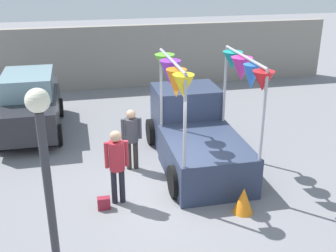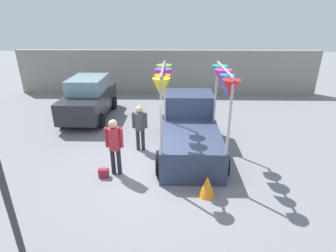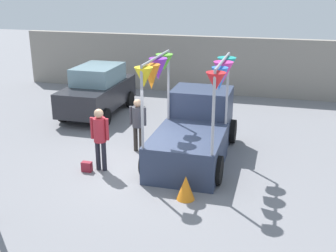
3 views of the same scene
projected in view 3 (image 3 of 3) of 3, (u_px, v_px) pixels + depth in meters
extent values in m
plane|color=slate|center=(149.00, 171.00, 11.61)|extent=(60.00, 60.00, 0.00)
cube|color=#2D3851|center=(187.00, 152.00, 11.58)|extent=(1.90, 2.60, 1.00)
cube|color=#2D3851|center=(201.00, 117.00, 13.27)|extent=(1.80, 1.40, 1.80)
cube|color=#8CB2C6|center=(202.00, 103.00, 13.12)|extent=(1.76, 1.37, 0.60)
cylinder|color=black|center=(175.00, 126.00, 13.99)|extent=(0.22, 0.76, 0.76)
cylinder|color=black|center=(232.00, 131.00, 13.52)|extent=(0.22, 0.76, 0.76)
cylinder|color=black|center=(147.00, 162.00, 11.21)|extent=(0.22, 0.76, 0.76)
cylinder|color=black|center=(217.00, 170.00, 10.74)|extent=(0.22, 0.76, 0.76)
cylinder|color=#A5A5AD|center=(168.00, 86.00, 12.40)|extent=(0.07, 0.07, 2.06)
cylinder|color=#A5A5AD|center=(227.00, 89.00, 11.97)|extent=(0.07, 0.07, 2.06)
cylinder|color=#A5A5AD|center=(142.00, 109.00, 10.18)|extent=(0.07, 0.07, 2.06)
cylinder|color=#A5A5AD|center=(213.00, 114.00, 9.75)|extent=(0.07, 0.07, 2.06)
cylinder|color=#A5A5AD|center=(156.00, 58.00, 10.95)|extent=(0.07, 2.44, 0.07)
cylinder|color=#A5A5AD|center=(223.00, 61.00, 10.52)|extent=(0.07, 2.44, 0.07)
cone|color=yellow|center=(144.00, 77.00, 10.09)|extent=(0.62, 0.62, 0.49)
cone|color=red|center=(216.00, 82.00, 9.66)|extent=(0.47, 0.47, 0.43)
cone|color=orange|center=(151.00, 77.00, 10.69)|extent=(0.51, 0.51, 0.64)
cone|color=blue|center=(220.00, 79.00, 10.24)|extent=(0.42, 0.42, 0.57)
cone|color=purple|center=(158.00, 69.00, 11.22)|extent=(0.70, 0.70, 0.57)
cone|color=#D83399|center=(223.00, 73.00, 10.79)|extent=(0.73, 0.73, 0.56)
cone|color=#66CC33|center=(164.00, 62.00, 11.75)|extent=(0.59, 0.59, 0.45)
cone|color=teal|center=(226.00, 66.00, 11.32)|extent=(0.63, 0.63, 0.44)
cube|color=#26262B|center=(98.00, 95.00, 16.32)|extent=(1.70, 4.00, 0.90)
cube|color=#72939E|center=(98.00, 74.00, 16.20)|extent=(1.50, 2.10, 0.66)
cylinder|color=black|center=(92.00, 96.00, 17.82)|extent=(0.18, 0.64, 0.64)
cylinder|color=black|center=(130.00, 99.00, 17.40)|extent=(0.18, 0.64, 0.64)
cylinder|color=black|center=(63.00, 113.00, 15.54)|extent=(0.18, 0.64, 0.64)
cylinder|color=black|center=(106.00, 117.00, 15.12)|extent=(0.18, 0.64, 0.64)
cylinder|color=black|center=(98.00, 155.00, 11.54)|extent=(0.13, 0.13, 0.84)
cylinder|color=black|center=(104.00, 156.00, 11.50)|extent=(0.13, 0.13, 0.84)
cylinder|color=#B22633|center=(100.00, 130.00, 11.27)|extent=(0.34, 0.34, 0.67)
sphere|color=tan|center=(99.00, 114.00, 11.12)|extent=(0.25, 0.25, 0.25)
cylinder|color=#B22633|center=(92.00, 128.00, 11.32)|extent=(0.09, 0.09, 0.60)
cylinder|color=#B22633|center=(107.00, 129.00, 11.21)|extent=(0.09, 0.09, 0.60)
cylinder|color=#2D2823|center=(136.00, 139.00, 12.85)|extent=(0.13, 0.13, 0.79)
cylinder|color=#2D2823|center=(141.00, 139.00, 12.81)|extent=(0.13, 0.13, 0.79)
cylinder|color=#3F3F47|center=(138.00, 117.00, 12.60)|extent=(0.34, 0.34, 0.62)
sphere|color=tan|center=(137.00, 103.00, 12.46)|extent=(0.24, 0.24, 0.24)
cylinder|color=#3F3F47|center=(131.00, 115.00, 12.64)|extent=(0.09, 0.09, 0.56)
cylinder|color=#3F3F47|center=(145.00, 116.00, 12.53)|extent=(0.09, 0.09, 0.56)
cube|color=maroon|center=(87.00, 167.00, 11.52)|extent=(0.28, 0.16, 0.28)
cube|color=gray|center=(207.00, 65.00, 19.27)|extent=(18.00, 0.36, 2.60)
cone|color=orange|center=(186.00, 188.00, 10.01)|extent=(0.62, 0.62, 0.60)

